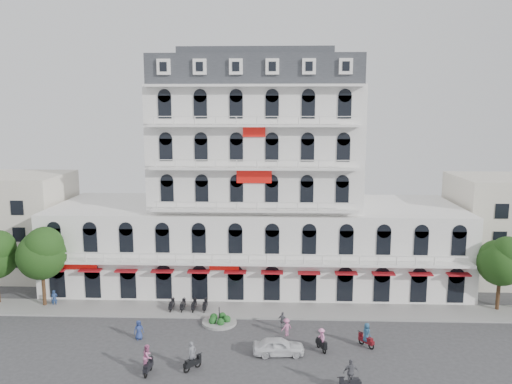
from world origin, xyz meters
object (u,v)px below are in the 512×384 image
object	(u,v)px
rider_northeast	(351,375)
rider_center	(321,339)
rider_east	(367,335)
parked_car	(279,346)
rider_west	(192,357)
rider_southwest	(148,359)

from	to	relation	value
rider_northeast	rider_center	world-z (taller)	rider_northeast
rider_east	rider_center	xyz separation A→B (m)	(-3.81, -0.80, -0.04)
parked_car	rider_west	distance (m)	7.09
rider_east	rider_center	world-z (taller)	rider_east
parked_car	rider_southwest	size ratio (longest dim) A/B	1.76
rider_west	rider_northeast	xyz separation A→B (m)	(11.56, -2.41, 0.13)
rider_west	rider_southwest	bearing A→B (deg)	143.80
parked_car	rider_west	bearing A→B (deg)	108.30
parked_car	rider_west	size ratio (longest dim) A/B	1.81
rider_west	rider_northeast	distance (m)	11.81
rider_west	rider_east	bearing A→B (deg)	-30.91
rider_east	parked_car	bearing A→B (deg)	65.73
parked_car	rider_center	world-z (taller)	rider_center
rider_center	rider_west	bearing A→B (deg)	-91.36
rider_southwest	rider_east	size ratio (longest dim) A/B	1.12
rider_east	rider_northeast	xyz separation A→B (m)	(-2.32, -6.69, 0.16)
rider_center	rider_east	bearing A→B (deg)	81.41
rider_center	rider_northeast	bearing A→B (deg)	-6.23
rider_west	parked_car	bearing A→B (deg)	-25.84
rider_southwest	rider_center	bearing A→B (deg)	-67.74
rider_east	rider_northeast	bearing A→B (deg)	124.28
parked_car	rider_east	bearing A→B (deg)	-81.56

